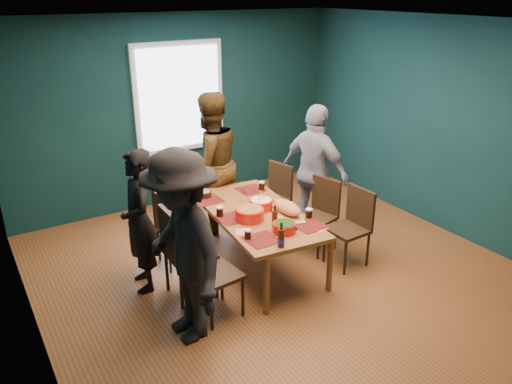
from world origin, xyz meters
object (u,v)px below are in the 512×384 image
(chair_right_far, at_px, (275,192))
(chair_right_near, at_px, (353,221))
(bowl_herbs, at_px, (284,227))
(cutting_board, at_px, (287,209))
(bowl_salad, at_px, (250,214))
(chair_left_near, at_px, (208,269))
(person_back, at_px, (210,164))
(chair_right_mid, at_px, (321,209))
(person_far_left, at_px, (139,221))
(person_right, at_px, (315,172))
(dining_table, at_px, (256,217))
(chair_left_mid, at_px, (181,247))
(chair_left_far, at_px, (170,223))
(bowl_dumpling, at_px, (261,204))
(person_near_left, at_px, (182,248))

(chair_right_far, xyz_separation_m, chair_right_near, (0.25, -1.22, 0.01))
(bowl_herbs, bearing_deg, cutting_board, 50.72)
(bowl_salad, bearing_deg, chair_left_near, -148.04)
(person_back, bearing_deg, cutting_board, 94.29)
(chair_right_mid, bearing_deg, person_far_left, 156.92)
(chair_right_mid, bearing_deg, person_back, 112.34)
(person_right, bearing_deg, dining_table, 94.32)
(chair_right_mid, bearing_deg, chair_left_mid, 168.37)
(chair_right_far, relative_size, person_back, 0.48)
(bowl_herbs, relative_size, cutting_board, 0.34)
(chair_right_near, bearing_deg, person_back, 118.12)
(dining_table, height_order, bowl_herbs, bowl_herbs)
(bowl_salad, height_order, bowl_herbs, bowl_salad)
(dining_table, distance_m, chair_right_near, 1.12)
(chair_left_far, distance_m, person_right, 1.92)
(chair_left_far, bearing_deg, chair_right_mid, -17.39)
(chair_left_near, height_order, person_back, person_back)
(person_back, distance_m, person_right, 1.34)
(cutting_board, bearing_deg, bowl_herbs, -108.46)
(bowl_dumpling, relative_size, bowl_herbs, 1.10)
(chair_right_near, distance_m, bowl_salad, 1.24)
(person_near_left, xyz_separation_m, bowl_dumpling, (1.29, 0.75, -0.15))
(dining_table, relative_size, bowl_herbs, 7.83)
(person_far_left, relative_size, bowl_dumpling, 5.79)
(person_right, bearing_deg, cutting_board, 111.95)
(person_near_left, bearing_deg, bowl_dumpling, 119.32)
(chair_right_far, distance_m, chair_right_near, 1.25)
(person_right, bearing_deg, chair_left_mid, 90.06)
(cutting_board, bearing_deg, chair_left_far, 163.83)
(chair_right_near, height_order, bowl_dumpling, bowl_dumpling)
(person_right, bearing_deg, chair_right_mid, 142.71)
(bowl_salad, bearing_deg, dining_table, 39.01)
(chair_right_near, bearing_deg, person_far_left, 158.07)
(chair_right_far, relative_size, person_far_left, 0.58)
(chair_left_mid, relative_size, person_back, 0.55)
(chair_left_mid, relative_size, bowl_salad, 3.21)
(chair_left_mid, height_order, person_back, person_back)
(chair_right_far, height_order, chair_right_mid, same)
(person_near_left, height_order, cutting_board, person_near_left)
(chair_left_far, xyz_separation_m, chair_right_mid, (1.72, -0.58, -0.01))
(chair_right_mid, xyz_separation_m, person_back, (-0.89, 1.17, 0.40))
(person_back, bearing_deg, bowl_salad, 76.90)
(dining_table, height_order, chair_left_near, chair_left_near)
(chair_right_far, bearing_deg, dining_table, -148.73)
(chair_left_near, height_order, bowl_herbs, chair_left_near)
(chair_left_near, distance_m, bowl_herbs, 0.91)
(chair_right_near, xyz_separation_m, person_near_left, (-2.19, -0.19, 0.37))
(bowl_salad, bearing_deg, cutting_board, -15.29)
(bowl_salad, bearing_deg, person_back, 81.92)
(person_right, relative_size, cutting_board, 2.40)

